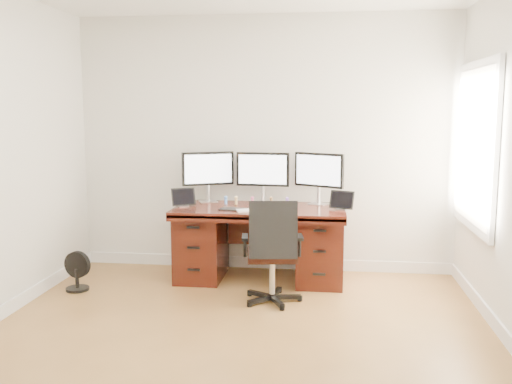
# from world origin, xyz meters

# --- Properties ---
(ground) EXTENTS (4.50, 4.50, 0.00)m
(ground) POSITION_xyz_m (0.00, 0.00, 0.00)
(ground) COLOR olive
(ground) RESTS_ON ground
(back_wall) EXTENTS (4.00, 0.10, 2.70)m
(back_wall) POSITION_xyz_m (0.00, 2.25, 1.35)
(back_wall) COLOR silver
(back_wall) RESTS_ON ground
(desk) EXTENTS (1.70, 0.80, 0.75)m
(desk) POSITION_xyz_m (0.00, 1.83, 0.40)
(desk) COLOR #3F140C
(desk) RESTS_ON ground
(office_chair) EXTENTS (0.57, 0.57, 0.95)m
(office_chair) POSITION_xyz_m (0.19, 1.12, 0.31)
(office_chair) COLOR black
(office_chair) RESTS_ON ground
(floor_fan) EXTENTS (0.26, 0.22, 0.38)m
(floor_fan) POSITION_xyz_m (-1.70, 1.25, 0.18)
(floor_fan) COLOR black
(floor_fan) RESTS_ON ground
(monitor_left) EXTENTS (0.51, 0.27, 0.53)m
(monitor_left) POSITION_xyz_m (-0.58, 2.07, 1.09)
(monitor_left) COLOR silver
(monitor_left) RESTS_ON desk
(monitor_center) EXTENTS (0.55, 0.15, 0.53)m
(monitor_center) POSITION_xyz_m (-0.00, 2.07, 1.09)
(monitor_center) COLOR silver
(monitor_center) RESTS_ON desk
(monitor_right) EXTENTS (0.50, 0.28, 0.53)m
(monitor_right) POSITION_xyz_m (0.58, 2.07, 1.09)
(monitor_right) COLOR silver
(monitor_right) RESTS_ON desk
(tablet_left) EXTENTS (0.24, 0.17, 0.19)m
(tablet_left) POSITION_xyz_m (-0.77, 1.75, 0.84)
(tablet_left) COLOR silver
(tablet_left) RESTS_ON desk
(tablet_right) EXTENTS (0.25, 0.15, 0.19)m
(tablet_right) POSITION_xyz_m (0.81, 1.75, 0.84)
(tablet_right) COLOR silver
(tablet_right) RESTS_ON desk
(keyboard) EXTENTS (0.31, 0.22, 0.01)m
(keyboard) POSITION_xyz_m (-0.05, 1.59, 0.76)
(keyboard) COLOR white
(keyboard) RESTS_ON desk
(trackpad) EXTENTS (0.17, 0.17, 0.01)m
(trackpad) POSITION_xyz_m (0.20, 1.65, 0.76)
(trackpad) COLOR silver
(trackpad) RESTS_ON desk
(drawing_tablet) EXTENTS (0.27, 0.20, 0.01)m
(drawing_tablet) POSITION_xyz_m (-0.25, 1.65, 0.76)
(drawing_tablet) COLOR black
(drawing_tablet) RESTS_ON desk
(phone) EXTENTS (0.13, 0.08, 0.01)m
(phone) POSITION_xyz_m (0.03, 1.82, 0.76)
(phone) COLOR black
(phone) RESTS_ON desk
(figurine_blue) EXTENTS (0.04, 0.04, 0.09)m
(figurine_blue) POSITION_xyz_m (-0.37, 1.95, 0.80)
(figurine_blue) COLOR #4F88E0
(figurine_blue) RESTS_ON desk
(figurine_yellow) EXTENTS (0.04, 0.04, 0.09)m
(figurine_yellow) POSITION_xyz_m (-0.26, 1.95, 0.80)
(figurine_yellow) COLOR tan
(figurine_yellow) RESTS_ON desk
(figurine_pink) EXTENTS (0.04, 0.04, 0.09)m
(figurine_pink) POSITION_xyz_m (-0.09, 1.95, 0.80)
(figurine_pink) COLOR #E26293
(figurine_pink) RESTS_ON desk
(figurine_brown) EXTENTS (0.04, 0.04, 0.09)m
(figurine_brown) POSITION_xyz_m (0.10, 1.95, 0.80)
(figurine_brown) COLOR #93724A
(figurine_brown) RESTS_ON desk
(figurine_purple) EXTENTS (0.04, 0.04, 0.09)m
(figurine_purple) POSITION_xyz_m (0.26, 1.95, 0.80)
(figurine_purple) COLOR #956BE3
(figurine_purple) RESTS_ON desk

